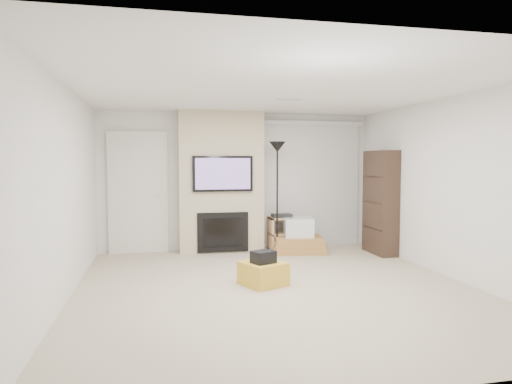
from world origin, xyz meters
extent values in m
cube|color=#BBAC92|center=(0.00, 0.00, 0.00)|extent=(5.00, 5.50, 0.00)
cube|color=white|center=(0.00, 0.00, 2.50)|extent=(5.00, 5.50, 0.00)
cube|color=white|center=(0.00, 2.75, 1.25)|extent=(5.00, 0.00, 2.50)
cube|color=white|center=(0.00, -2.75, 1.25)|extent=(5.00, 0.00, 2.50)
cube|color=white|center=(-2.50, 0.00, 1.25)|extent=(0.00, 5.50, 2.50)
cube|color=white|center=(2.50, 0.00, 1.25)|extent=(0.00, 5.50, 2.50)
cube|color=silver|center=(0.40, 0.80, 2.50)|extent=(0.35, 0.18, 0.01)
cube|color=gold|center=(-0.12, 0.18, 0.15)|extent=(0.66, 0.66, 0.30)
cube|color=black|center=(-0.13, 0.13, 0.38)|extent=(0.35, 0.32, 0.16)
cube|color=#C7B793|center=(-0.35, 2.55, 1.25)|extent=(1.50, 0.40, 2.50)
cube|color=black|center=(-0.35, 2.32, 1.40)|extent=(1.05, 0.06, 0.62)
cube|color=#604C7D|center=(-0.35, 2.29, 1.40)|extent=(0.96, 0.00, 0.54)
cube|color=black|center=(-0.35, 2.34, 0.37)|extent=(0.90, 0.04, 0.70)
cube|color=black|center=(-0.35, 2.32, 0.37)|extent=(0.70, 0.02, 0.50)
cube|color=silver|center=(-1.80, 2.71, 1.07)|extent=(1.02, 0.08, 2.14)
cube|color=beige|center=(-1.80, 2.72, 1.02)|extent=(0.90, 0.05, 2.05)
cylinder|color=silver|center=(-1.46, 2.67, 1.00)|extent=(0.07, 0.06, 0.07)
cube|color=silver|center=(1.40, 2.69, 2.33)|extent=(1.98, 0.10, 0.08)
cube|color=silver|center=(1.40, 2.70, 1.15)|extent=(1.90, 0.03, 2.29)
cylinder|color=black|center=(0.60, 2.21, 0.02)|extent=(0.29, 0.29, 0.03)
cylinder|color=black|center=(0.60, 2.21, 0.93)|extent=(0.03, 0.03, 1.82)
cone|color=black|center=(0.60, 2.21, 1.87)|extent=(0.29, 0.29, 0.19)
cube|color=tan|center=(0.53, 2.41, 0.30)|extent=(0.04, 0.38, 0.60)
cube|color=tan|center=(0.94, 2.41, 0.30)|extent=(0.04, 0.38, 0.60)
cube|color=tan|center=(0.74, 2.41, 0.01)|extent=(0.45, 0.38, 0.03)
cube|color=tan|center=(0.74, 2.41, 0.30)|extent=(0.45, 0.38, 0.03)
cube|color=tan|center=(0.74, 2.41, 0.58)|extent=(0.45, 0.38, 0.03)
cube|color=black|center=(0.74, 2.41, 0.63)|extent=(0.35, 0.25, 0.06)
cube|color=#B37E42|center=(0.98, 2.16, 0.05)|extent=(1.00, 0.81, 0.10)
cube|color=#B37E42|center=(0.98, 2.16, 0.14)|extent=(0.95, 0.76, 0.09)
cube|color=#B37E42|center=(0.98, 2.16, 0.23)|extent=(0.90, 0.71, 0.09)
cube|color=silver|center=(0.98, 2.16, 0.44)|extent=(0.56, 0.51, 0.33)
cube|color=#2E2017|center=(2.34, 1.74, 0.90)|extent=(0.30, 0.80, 1.80)
cube|color=#2E2017|center=(2.32, 1.74, 0.45)|extent=(0.26, 0.72, 0.02)
cube|color=#2E2017|center=(2.32, 1.74, 0.90)|extent=(0.26, 0.72, 0.02)
cube|color=#2E2017|center=(2.32, 1.74, 1.35)|extent=(0.26, 0.72, 0.02)
camera|label=1|loc=(-1.45, -5.54, 1.62)|focal=32.00mm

